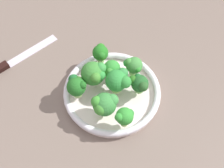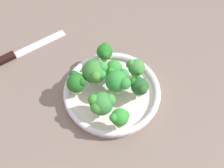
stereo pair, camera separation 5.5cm
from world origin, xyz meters
TOP-DOWN VIEW (x-y plane):
  - ground_plane at (0.00, 0.00)cm, footprint 130.00×130.00cm
  - bowl at (-3.21, -0.76)cm, footprint 26.90×26.90cm
  - broccoli_floret_0 at (-4.54, -1.69)cm, footprint 7.08×6.92cm
  - broccoli_floret_1 at (2.07, -0.58)cm, footprint 6.70×6.50cm
  - broccoli_floret_2 at (-9.71, -4.02)cm, footprint 5.88×4.82cm
  - broccoli_floret_3 at (4.52, 4.52)cm, footprint 5.71×5.35cm
  - broccoli_floret_4 at (4.15, -8.00)cm, footprint 4.53×4.81cm
  - broccoli_floret_5 at (-1.04, -4.58)cm, footprint 4.70×5.49cm
  - broccoli_floret_6 at (-4.60, 6.14)cm, footprint 6.18×6.67cm
  - broccoli_floret_7 at (-5.80, -8.51)cm, footprint 5.40×4.69cm
  - broccoli_floret_8 at (-10.66, 6.83)cm, footprint 4.51×4.81cm
  - knife at (29.22, 4.16)cm, footprint 12.34×25.51cm

SIDE VIEW (x-z plane):
  - ground_plane at x=0.00cm, z-range -2.50..0.00cm
  - knife at x=29.22cm, z-range -0.20..1.30cm
  - bowl at x=-3.21cm, z-range 0.03..3.23cm
  - broccoli_floret_2 at x=-9.71cm, z-range 3.64..9.45cm
  - broccoli_floret_7 at x=-5.80cm, z-range 3.72..9.65cm
  - broccoli_floret_5 at x=-1.04cm, z-range 3.77..9.65cm
  - broccoli_floret_4 at x=4.15cm, z-range 3.95..10.00cm
  - broccoli_floret_3 at x=4.52cm, z-range 3.85..10.31cm
  - broccoli_floret_6 at x=-4.60cm, z-range 3.73..10.61cm
  - broccoli_floret_8 at x=-10.66cm, z-range 4.01..10.38cm
  - broccoli_floret_0 at x=-4.54cm, z-range 3.89..11.22cm
  - broccoli_floret_1 at x=2.07cm, z-range 3.94..11.60cm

